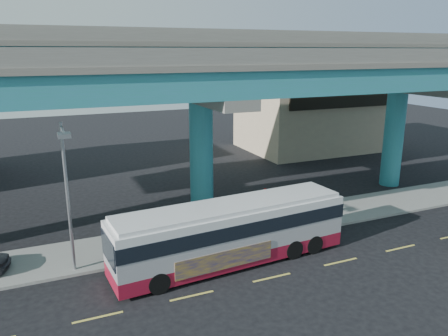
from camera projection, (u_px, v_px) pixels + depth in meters
name	position (u px, v px, depth m)	size (l,w,h in m)	color
ground	(269.00, 275.00, 20.87)	(120.00, 120.00, 0.00)	black
sidewalk	(223.00, 231.00, 25.72)	(70.00, 4.00, 0.15)	gray
lane_markings	(272.00, 278.00, 20.60)	(58.00, 0.12, 0.01)	#D8C64C
viaduct	(200.00, 72.00, 26.56)	(52.00, 12.40, 11.70)	teal
building_beige	(312.00, 116.00, 47.24)	(14.00, 10.23, 7.00)	tan
transit_bus	(231.00, 230.00, 21.72)	(12.33, 3.48, 3.12)	maroon
street_lamp	(67.00, 179.00, 19.41)	(0.50, 2.37, 7.16)	gray
stop_sign	(264.00, 201.00, 24.79)	(0.74, 0.40, 2.71)	gray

